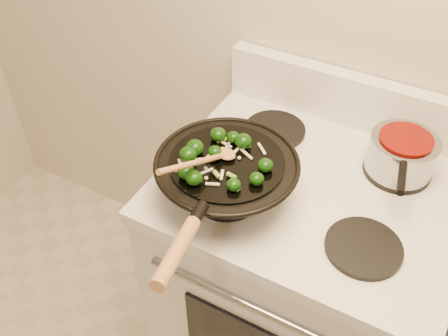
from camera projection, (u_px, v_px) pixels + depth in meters
The scene contains 5 objects.
stove at pixel (297, 281), 1.63m from camera, with size 0.78×0.67×1.08m.
wok at pixel (226, 177), 1.23m from camera, with size 0.36×0.59×0.18m.
stirfry at pixel (218, 156), 1.19m from camera, with size 0.22×0.22×0.04m.
wooden_spoon at pixel (208, 159), 1.15m from camera, with size 0.08×0.24×0.10m.
saucepan at pixel (402, 154), 1.30m from camera, with size 0.18×0.28×0.10m.
Camera 1 is at (0.11, 0.23, 1.85)m, focal length 40.00 mm.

